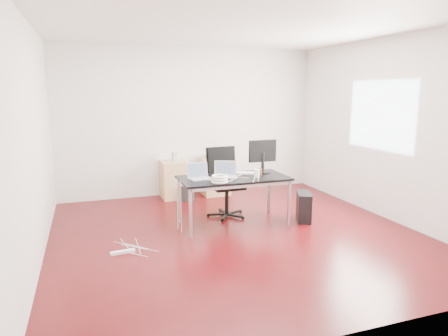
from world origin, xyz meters
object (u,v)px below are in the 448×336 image
object	(u,v)px
filing_cabinet_right	(215,177)
desk	(233,181)
office_chair	(225,179)
pc_tower	(304,207)
filing_cabinet_left	(175,179)

from	to	relation	value
filing_cabinet_right	desk	bearing A→B (deg)	-99.30
office_chair	pc_tower	distance (m)	1.31
desk	pc_tower	size ratio (longest dim) A/B	3.56
desk	office_chair	bearing A→B (deg)	86.53
office_chair	filing_cabinet_left	world-z (taller)	office_chair
office_chair	filing_cabinet_right	bearing A→B (deg)	75.72
office_chair	filing_cabinet_left	xyz separation A→B (m)	(-0.53, 1.33, -0.26)
desk	filing_cabinet_left	size ratio (longest dim) A/B	2.29
office_chair	filing_cabinet_left	distance (m)	1.46
desk	pc_tower	world-z (taller)	desk
filing_cabinet_left	office_chair	bearing A→B (deg)	-68.52
filing_cabinet_left	pc_tower	size ratio (longest dim) A/B	1.56
office_chair	pc_tower	bearing A→B (deg)	-34.17
filing_cabinet_right	pc_tower	bearing A→B (deg)	-67.89
filing_cabinet_right	pc_tower	world-z (taller)	filing_cabinet_right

